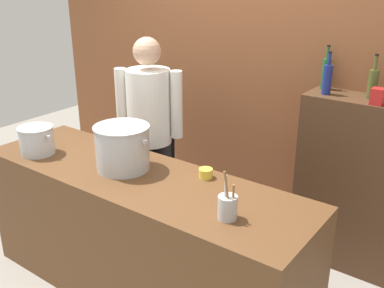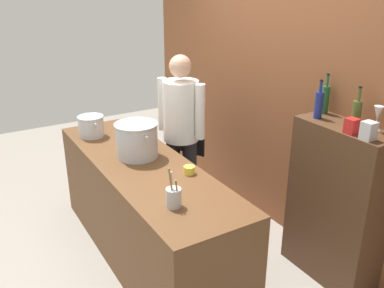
{
  "view_description": "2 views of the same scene",
  "coord_description": "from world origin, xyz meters",
  "px_view_note": "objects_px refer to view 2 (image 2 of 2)",
  "views": [
    {
      "loc": [
        1.82,
        -1.89,
        2.13
      ],
      "look_at": [
        0.14,
        0.38,
        1.03
      ],
      "focal_mm": 42.38,
      "sensor_mm": 36.0,
      "label": 1
    },
    {
      "loc": [
        2.87,
        -1.25,
        2.31
      ],
      "look_at": [
        0.25,
        0.32,
        1.09
      ],
      "focal_mm": 39.08,
      "sensor_mm": 36.0,
      "label": 2
    }
  ],
  "objects_px": {
    "stockpot_large": "(137,140)",
    "butter_jar": "(189,170)",
    "wine_bottle_cobalt": "(319,104)",
    "chef": "(181,127)",
    "wine_bottle_olive": "(356,113)",
    "utensil_crock": "(174,197)",
    "wine_bottle_green": "(325,99)",
    "spice_tin_silver": "(369,131)",
    "stockpot_small": "(91,126)",
    "wine_glass_short": "(378,114)",
    "spice_tin_red": "(352,126)"
  },
  "relations": [
    {
      "from": "wine_bottle_olive",
      "to": "wine_bottle_cobalt",
      "type": "height_order",
      "value": "wine_bottle_olive"
    },
    {
      "from": "chef",
      "to": "spice_tin_silver",
      "type": "distance_m",
      "value": 1.79
    },
    {
      "from": "stockpot_large",
      "to": "chef",
      "type": "bearing_deg",
      "value": 116.1
    },
    {
      "from": "wine_bottle_olive",
      "to": "spice_tin_silver",
      "type": "bearing_deg",
      "value": -31.9
    },
    {
      "from": "stockpot_large",
      "to": "wine_bottle_olive",
      "type": "xyz_separation_m",
      "value": [
        1.18,
        1.2,
        0.36
      ]
    },
    {
      "from": "spice_tin_red",
      "to": "stockpot_large",
      "type": "bearing_deg",
      "value": -139.65
    },
    {
      "from": "stockpot_large",
      "to": "utensil_crock",
      "type": "distance_m",
      "value": 0.9
    },
    {
      "from": "butter_jar",
      "to": "wine_glass_short",
      "type": "bearing_deg",
      "value": 52.89
    },
    {
      "from": "chef",
      "to": "utensil_crock",
      "type": "xyz_separation_m",
      "value": [
        1.18,
        -0.73,
        0.0
      ]
    },
    {
      "from": "wine_bottle_cobalt",
      "to": "stockpot_large",
      "type": "bearing_deg",
      "value": -128.47
    },
    {
      "from": "stockpot_small",
      "to": "wine_bottle_cobalt",
      "type": "bearing_deg",
      "value": 39.76
    },
    {
      "from": "butter_jar",
      "to": "stockpot_large",
      "type": "bearing_deg",
      "value": -158.46
    },
    {
      "from": "butter_jar",
      "to": "chef",
      "type": "bearing_deg",
      "value": 154.35
    },
    {
      "from": "chef",
      "to": "spice_tin_red",
      "type": "height_order",
      "value": "chef"
    },
    {
      "from": "wine_bottle_cobalt",
      "to": "chef",
      "type": "bearing_deg",
      "value": -155.65
    },
    {
      "from": "wine_bottle_green",
      "to": "stockpot_small",
      "type": "bearing_deg",
      "value": -136.21
    },
    {
      "from": "wine_bottle_green",
      "to": "wine_bottle_olive",
      "type": "bearing_deg",
      "value": -10.53
    },
    {
      "from": "spice_tin_silver",
      "to": "chef",
      "type": "bearing_deg",
      "value": -164.23
    },
    {
      "from": "chef",
      "to": "utensil_crock",
      "type": "relative_size",
      "value": 5.9
    },
    {
      "from": "spice_tin_red",
      "to": "wine_bottle_olive",
      "type": "bearing_deg",
      "value": 120.07
    },
    {
      "from": "wine_glass_short",
      "to": "spice_tin_silver",
      "type": "distance_m",
      "value": 0.22
    },
    {
      "from": "wine_bottle_green",
      "to": "spice_tin_silver",
      "type": "relative_size",
      "value": 2.55
    },
    {
      "from": "stockpot_small",
      "to": "chef",
      "type": "bearing_deg",
      "value": 63.6
    },
    {
      "from": "wine_bottle_green",
      "to": "spice_tin_red",
      "type": "relative_size",
      "value": 2.94
    },
    {
      "from": "wine_bottle_olive",
      "to": "stockpot_large",
      "type": "bearing_deg",
      "value": -134.65
    },
    {
      "from": "stockpot_small",
      "to": "wine_bottle_green",
      "type": "bearing_deg",
      "value": 43.79
    },
    {
      "from": "stockpot_small",
      "to": "utensil_crock",
      "type": "xyz_separation_m",
      "value": [
        1.56,
        0.04,
        -0.03
      ]
    },
    {
      "from": "butter_jar",
      "to": "utensil_crock",
      "type": "bearing_deg",
      "value": -42.19
    },
    {
      "from": "butter_jar",
      "to": "wine_bottle_cobalt",
      "type": "xyz_separation_m",
      "value": [
        0.38,
        0.92,
        0.48
      ]
    },
    {
      "from": "wine_bottle_olive",
      "to": "chef",
      "type": "bearing_deg",
      "value": -157.59
    },
    {
      "from": "chef",
      "to": "wine_bottle_olive",
      "type": "bearing_deg",
      "value": 178.23
    },
    {
      "from": "utensil_crock",
      "to": "wine_glass_short",
      "type": "distance_m",
      "value": 1.52
    },
    {
      "from": "wine_glass_short",
      "to": "spice_tin_silver",
      "type": "relative_size",
      "value": 1.46
    },
    {
      "from": "wine_bottle_cobalt",
      "to": "spice_tin_red",
      "type": "relative_size",
      "value": 2.77
    },
    {
      "from": "utensil_crock",
      "to": "wine_bottle_cobalt",
      "type": "height_order",
      "value": "wine_bottle_cobalt"
    },
    {
      "from": "spice_tin_silver",
      "to": "utensil_crock",
      "type": "bearing_deg",
      "value": -112.74
    },
    {
      "from": "wine_bottle_olive",
      "to": "wine_bottle_green",
      "type": "xyz_separation_m",
      "value": [
        -0.35,
        0.07,
        0.01
      ]
    },
    {
      "from": "wine_bottle_green",
      "to": "spice_tin_silver",
      "type": "xyz_separation_m",
      "value": [
        0.56,
        -0.2,
        -0.06
      ]
    },
    {
      "from": "butter_jar",
      "to": "spice_tin_red",
      "type": "height_order",
      "value": "spice_tin_red"
    },
    {
      "from": "butter_jar",
      "to": "wine_bottle_olive",
      "type": "height_order",
      "value": "wine_bottle_olive"
    },
    {
      "from": "stockpot_large",
      "to": "butter_jar",
      "type": "relative_size",
      "value": 4.76
    },
    {
      "from": "wine_bottle_olive",
      "to": "spice_tin_silver",
      "type": "height_order",
      "value": "wine_bottle_olive"
    },
    {
      "from": "spice_tin_silver",
      "to": "spice_tin_red",
      "type": "bearing_deg",
      "value": 178.88
    },
    {
      "from": "stockpot_large",
      "to": "butter_jar",
      "type": "height_order",
      "value": "stockpot_large"
    },
    {
      "from": "utensil_crock",
      "to": "wine_glass_short",
      "type": "height_order",
      "value": "wine_glass_short"
    },
    {
      "from": "stockpot_large",
      "to": "wine_glass_short",
      "type": "xyz_separation_m",
      "value": [
        1.31,
        1.25,
        0.38
      ]
    },
    {
      "from": "stockpot_small",
      "to": "spice_tin_silver",
      "type": "relative_size",
      "value": 2.48
    },
    {
      "from": "stockpot_small",
      "to": "wine_glass_short",
      "type": "xyz_separation_m",
      "value": [
        1.98,
        1.43,
        0.43
      ]
    },
    {
      "from": "stockpot_small",
      "to": "utensil_crock",
      "type": "height_order",
      "value": "utensil_crock"
    },
    {
      "from": "utensil_crock",
      "to": "wine_bottle_cobalt",
      "type": "relative_size",
      "value": 0.94
    }
  ]
}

